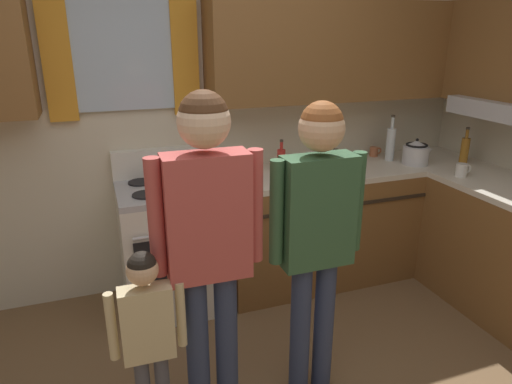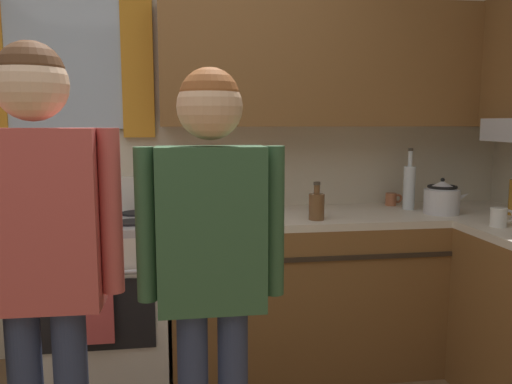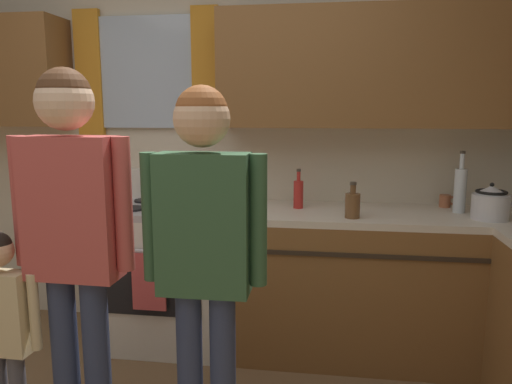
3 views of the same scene
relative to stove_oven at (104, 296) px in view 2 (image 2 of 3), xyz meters
The scene contains 11 objects.
back_wall_unit 1.08m from the stove_oven, 49.80° to the left, with size 4.60×0.42×2.60m.
kitchen_counter_run 1.78m from the stove_oven, 13.54° to the right, with size 2.11×2.05×0.90m.
stove_oven is the anchor object (origin of this frame).
bottle_sauce_red 0.99m from the stove_oven, ahead, with size 0.06×0.06×0.25m.
bottle_tall_clear 1.88m from the stove_oven, ahead, with size 0.07×0.07×0.37m.
bottle_squat_brown 1.27m from the stove_oven, ahead, with size 0.08×0.08×0.21m.
mug_ceramic_white 2.13m from the stove_oven, 13.76° to the right, with size 0.13×0.08×0.09m.
cup_terracotta 1.82m from the stove_oven, ahead, with size 0.11×0.07×0.08m.
stovetop_kettle 1.99m from the stove_oven, ahead, with size 0.27×0.20×0.21m.
adult_holding_child 1.27m from the stove_oven, 90.62° to the right, with size 0.52×0.23×1.67m.
adult_in_plaid 1.35m from the stove_oven, 64.61° to the right, with size 0.50×0.22×1.60m.
Camera 2 is at (0.25, -1.25, 1.42)m, focal length 35.73 mm.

